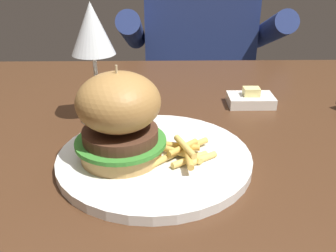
{
  "coord_description": "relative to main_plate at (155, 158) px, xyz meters",
  "views": [
    {
      "loc": [
        -0.07,
        -0.61,
        1.02
      ],
      "look_at": [
        -0.06,
        -0.11,
        0.78
      ],
      "focal_mm": 40.0,
      "sensor_mm": 36.0,
      "label": 1
    }
  ],
  "objects": [
    {
      "name": "wine_glass",
      "position": [
        -0.1,
        0.15,
        0.15
      ],
      "size": [
        0.07,
        0.07,
        0.21
      ],
      "color": "silver",
      "rests_on": "dining_table"
    },
    {
      "name": "butter_dish",
      "position": [
        0.19,
        0.22,
        0.0
      ],
      "size": [
        0.09,
        0.06,
        0.04
      ],
      "color": "white",
      "rests_on": "dining_table"
    },
    {
      "name": "main_plate",
      "position": [
        0.0,
        0.0,
        0.0
      ],
      "size": [
        0.28,
        0.28,
        0.01
      ],
      "primitive_type": "cylinder",
      "color": "white",
      "rests_on": "dining_table"
    },
    {
      "name": "dining_table",
      "position": [
        0.08,
        0.14,
        -0.1
      ],
      "size": [
        1.24,
        0.8,
        0.74
      ],
      "color": "#472B19",
      "rests_on": "ground"
    },
    {
      "name": "fries_pile",
      "position": [
        0.04,
        -0.01,
        0.02
      ],
      "size": [
        0.1,
        0.09,
        0.03
      ],
      "color": "#EABC5B",
      "rests_on": "main_plate"
    },
    {
      "name": "burger_sandwich",
      "position": [
        -0.05,
        -0.01,
        0.07
      ],
      "size": [
        0.13,
        0.13,
        0.13
      ],
      "color": "tan",
      "rests_on": "main_plate"
    },
    {
      "name": "diner_person",
      "position": [
        0.14,
        0.82,
        -0.18
      ],
      "size": [
        0.51,
        0.36,
        1.18
      ],
      "color": "#282833",
      "rests_on": "ground"
    }
  ]
}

